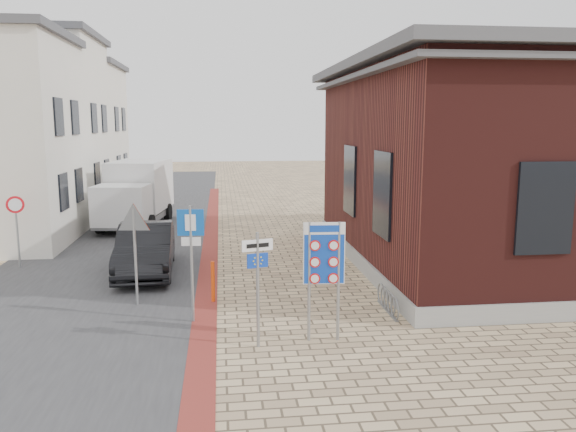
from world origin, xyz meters
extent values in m
plane|color=tan|center=(0.00, 0.00, 0.00)|extent=(120.00, 120.00, 0.00)
cube|color=#38383A|center=(-5.50, 15.00, 0.01)|extent=(7.00, 60.00, 0.02)
cube|color=maroon|center=(-2.00, 10.00, 0.01)|extent=(0.60, 40.00, 0.02)
cube|color=gray|center=(9.00, 7.00, 0.25)|extent=(12.15, 12.15, 0.50)
cube|color=#461816|center=(9.00, 7.00, 3.50)|extent=(12.00, 12.00, 6.00)
cube|color=#4C4D51|center=(9.00, 7.00, 6.65)|extent=(13.00, 13.00, 0.30)
cube|color=#4C4D51|center=(9.00, 7.00, 6.25)|extent=(12.70, 12.70, 0.15)
cube|color=black|center=(2.98, 4.00, 2.80)|extent=(0.12, 1.60, 2.40)
cube|color=black|center=(2.98, 8.00, 2.80)|extent=(0.12, 1.60, 2.40)
cube|color=black|center=(6.00, 0.98, 2.80)|extent=(1.40, 0.12, 2.20)
cube|color=black|center=(-7.48, 10.80, 2.20)|extent=(0.10, 1.10, 1.40)
cube|color=black|center=(-7.48, 13.20, 2.20)|extent=(0.10, 1.10, 1.40)
cube|color=black|center=(-7.48, 10.80, 5.00)|extent=(0.10, 1.10, 1.40)
cube|color=black|center=(-7.48, 13.20, 5.00)|extent=(0.10, 1.10, 1.40)
cube|color=white|center=(-11.00, 18.00, 4.40)|extent=(7.00, 6.00, 8.80)
cube|color=#4C4D51|center=(-11.00, 18.00, 8.95)|extent=(7.40, 6.40, 0.30)
cube|color=black|center=(-7.48, 16.80, 2.20)|extent=(0.10, 1.10, 1.40)
cube|color=black|center=(-7.48, 19.20, 2.20)|extent=(0.10, 1.10, 1.40)
cube|color=black|center=(-7.48, 16.80, 5.00)|extent=(0.10, 1.10, 1.40)
cube|color=black|center=(-7.48, 19.20, 5.00)|extent=(0.10, 1.10, 1.40)
cube|color=white|center=(-11.00, 24.00, 4.00)|extent=(7.00, 6.00, 8.00)
cube|color=#4C4D51|center=(-11.00, 24.00, 8.15)|extent=(7.40, 6.40, 0.30)
cube|color=black|center=(-7.48, 22.80, 2.20)|extent=(0.10, 1.10, 1.40)
cube|color=black|center=(-7.48, 25.20, 2.20)|extent=(0.10, 1.10, 1.40)
cube|color=black|center=(-7.48, 22.80, 5.00)|extent=(0.10, 1.10, 1.40)
cube|color=black|center=(-7.48, 25.20, 5.00)|extent=(0.10, 1.10, 1.40)
torus|color=slate|center=(2.65, 1.60, 0.28)|extent=(0.04, 0.60, 0.60)
torus|color=slate|center=(2.65, 1.90, 0.28)|extent=(0.04, 0.60, 0.60)
torus|color=slate|center=(2.65, 2.20, 0.28)|extent=(0.04, 0.60, 0.60)
torus|color=slate|center=(2.65, 2.50, 0.28)|extent=(0.04, 0.60, 0.60)
torus|color=slate|center=(2.65, 2.80, 0.28)|extent=(0.04, 0.60, 0.60)
cube|color=slate|center=(2.65, 2.20, 0.02)|extent=(0.08, 1.60, 0.04)
imported|color=black|center=(-3.97, 6.79, 0.79)|extent=(1.90, 4.86, 1.58)
cube|color=slate|center=(-5.49, 15.20, 0.47)|extent=(2.95, 5.93, 0.26)
cube|color=white|center=(-5.75, 13.21, 1.32)|extent=(2.43, 2.07, 1.69)
cube|color=black|center=(-5.86, 12.43, 1.63)|extent=(1.99, 0.35, 0.84)
cube|color=white|center=(-5.36, 16.14, 1.84)|extent=(2.81, 4.07, 2.32)
cylinder|color=black|center=(-6.81, 13.67, 0.42)|extent=(0.37, 0.87, 0.84)
cylinder|color=black|center=(-4.62, 13.38, 0.42)|extent=(0.37, 0.87, 0.84)
cylinder|color=black|center=(-6.36, 17.02, 0.42)|extent=(0.37, 0.87, 0.84)
cylinder|color=black|center=(-4.16, 16.72, 0.42)|extent=(0.37, 0.87, 0.84)
cylinder|color=gray|center=(0.34, 0.52, 1.34)|extent=(0.07, 0.07, 2.67)
cylinder|color=gray|center=(0.98, 0.48, 1.34)|extent=(0.07, 0.07, 2.67)
cube|color=white|center=(0.66, 0.50, 1.98)|extent=(0.91, 0.10, 1.37)
cube|color=#0E3CAF|center=(0.66, 0.50, 1.98)|extent=(0.88, 0.11, 1.34)
cube|color=white|center=(0.66, 0.50, 2.53)|extent=(0.88, 0.11, 0.26)
cylinder|color=gray|center=(-0.80, 0.30, 1.26)|extent=(0.07, 0.07, 2.52)
cube|color=white|center=(-0.80, 0.30, 2.24)|extent=(0.66, 0.22, 0.24)
cube|color=#0F38B7|center=(-0.80, 0.30, 1.92)|extent=(0.45, 0.16, 0.31)
cylinder|color=gray|center=(-2.27, 2.00, 1.43)|extent=(0.07, 0.07, 2.86)
cube|color=#0E51B0|center=(-2.27, 2.00, 2.46)|extent=(0.63, 0.09, 0.63)
cube|color=white|center=(-2.27, 2.00, 2.00)|extent=(0.46, 0.07, 0.21)
cylinder|color=gray|center=(-3.80, 3.50, 1.30)|extent=(0.07, 0.07, 2.60)
cylinder|color=gray|center=(-8.27, 8.00, 1.20)|extent=(0.07, 0.07, 2.40)
cylinder|color=red|center=(-8.27, 8.00, 2.13)|extent=(0.55, 0.18, 0.57)
cylinder|color=#F1480C|center=(-1.80, 3.50, 0.56)|extent=(0.11, 0.11, 1.13)
camera|label=1|loc=(-1.54, -11.19, 4.78)|focal=35.00mm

